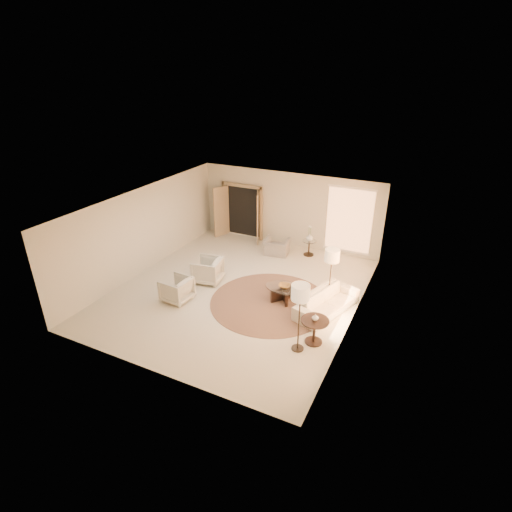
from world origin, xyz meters
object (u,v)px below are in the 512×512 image
at_px(armchair_left, 208,269).
at_px(floor_lamp_far, 300,295).
at_px(side_table, 309,246).
at_px(end_vase, 315,317).
at_px(sofa, 327,302).
at_px(floor_lamp_near, 332,258).
at_px(bowl, 284,286).
at_px(coffee_table, 284,292).
at_px(armchair_right, 177,288).
at_px(end_table, 315,327).
at_px(accent_chair, 277,244).
at_px(side_vase, 310,237).

bearing_deg(armchair_left, floor_lamp_far, 52.62).
relative_size(armchair_left, floor_lamp_far, 0.48).
bearing_deg(side_table, end_vase, -69.44).
distance_m(sofa, floor_lamp_near, 1.23).
bearing_deg(bowl, coffee_table, 90.00).
relative_size(armchair_right, end_table, 1.13).
bearing_deg(end_table, side_table, 110.56).
distance_m(accent_chair, side_vase, 1.21).
xyz_separation_m(floor_lamp_near, end_vase, (0.21, -1.95, -0.71)).
height_order(bowl, side_vase, side_vase).
relative_size(armchair_left, floor_lamp_near, 0.51).
relative_size(accent_chair, end_table, 1.26).
distance_m(coffee_table, floor_lamp_far, 2.61).
xyz_separation_m(sofa, side_vase, (-1.68, 3.30, 0.39)).
xyz_separation_m(accent_chair, bowl, (1.45, -2.81, 0.08)).
height_order(sofa, bowl, sofa).
bearing_deg(floor_lamp_far, floor_lamp_near, 88.62).
relative_size(floor_lamp_far, end_vase, 10.38).
xyz_separation_m(sofa, end_vase, (0.12, -1.50, 0.43)).
height_order(sofa, end_table, end_table).
distance_m(sofa, armchair_right, 4.35).
distance_m(floor_lamp_near, floor_lamp_far, 2.37).
relative_size(end_table, bowl, 2.11).
distance_m(accent_chair, side_table, 1.17).
relative_size(floor_lamp_near, end_vase, 9.93).
height_order(armchair_left, accent_chair, armchair_left).
xyz_separation_m(armchair_left, side_vase, (2.26, 3.27, 0.26)).
bearing_deg(side_vase, bowl, -83.59).
relative_size(sofa, accent_chair, 2.41).
height_order(side_table, end_vase, end_vase).
distance_m(sofa, side_vase, 3.72).
bearing_deg(coffee_table, sofa, -1.92).
height_order(end_table, side_table, end_table).
height_order(coffee_table, side_table, side_table).
xyz_separation_m(end_table, end_vase, (0.00, 0.00, 0.29)).
bearing_deg(side_table, armchair_right, -117.85).
relative_size(armchair_left, armchair_right, 1.09).
bearing_deg(accent_chair, sofa, 124.81).
bearing_deg(end_table, end_vase, 0.00).
bearing_deg(sofa, bowl, 106.08).
bearing_deg(accent_chair, side_table, -166.87).
xyz_separation_m(end_vase, side_vase, (-1.80, 4.80, -0.04)).
height_order(accent_chair, end_table, accent_chair).
relative_size(armchair_right, bowl, 2.39).
height_order(end_table, end_vase, end_vase).
height_order(floor_lamp_far, end_vase, floor_lamp_far).
relative_size(armchair_left, bowl, 2.60).
bearing_deg(armchair_left, end_table, 59.20).
bearing_deg(floor_lamp_near, accent_chair, 137.99).
distance_m(armchair_left, bowl, 2.63).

